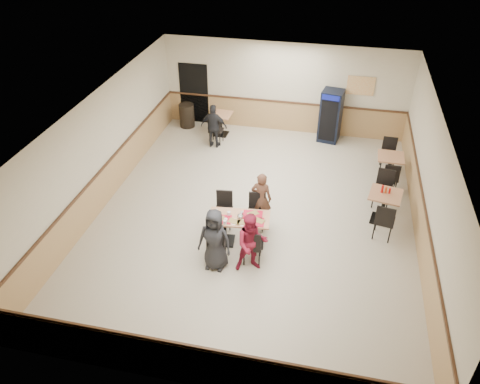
% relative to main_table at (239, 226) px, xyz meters
% --- Properties ---
extents(ground, '(10.00, 10.00, 0.00)m').
position_rel_main_table_xyz_m(ground, '(0.16, 1.12, -0.50)').
color(ground, beige).
rests_on(ground, ground).
extents(room_shell, '(10.00, 10.00, 10.00)m').
position_rel_main_table_xyz_m(room_shell, '(1.93, 3.67, 0.08)').
color(room_shell, silver).
rests_on(room_shell, ground).
extents(main_table, '(1.48, 0.86, 0.75)m').
position_rel_main_table_xyz_m(main_table, '(0.00, 0.00, 0.00)').
color(main_table, black).
rests_on(main_table, ground).
extents(main_chairs, '(1.43, 1.78, 0.95)m').
position_rel_main_table_xyz_m(main_chairs, '(-0.05, -0.01, -0.02)').
color(main_chairs, black).
rests_on(main_chairs, ground).
extents(diner_woman_left, '(0.77, 0.53, 1.52)m').
position_rel_main_table_xyz_m(diner_woman_left, '(-0.35, -0.90, 0.26)').
color(diner_woman_left, black).
rests_on(diner_woman_left, ground).
extents(diner_woman_right, '(0.85, 0.75, 1.46)m').
position_rel_main_table_xyz_m(diner_woman_right, '(0.45, -0.81, 0.23)').
color(diner_woman_right, maroon).
rests_on(diner_woman_right, ground).
extents(diner_man_opposite, '(0.54, 0.38, 1.43)m').
position_rel_main_table_xyz_m(diner_man_opposite, '(0.35, 0.90, 0.22)').
color(diner_man_opposite, brown).
rests_on(diner_man_opposite, ground).
extents(lone_diner, '(0.85, 0.37, 1.43)m').
position_rel_main_table_xyz_m(lone_diner, '(-1.81, 4.47, 0.22)').
color(lone_diner, black).
rests_on(lone_diner, ground).
extents(tabletop_clutter, '(1.24, 0.70, 0.12)m').
position_rel_main_table_xyz_m(tabletop_clutter, '(0.00, -0.07, 0.27)').
color(tabletop_clutter, red).
rests_on(tabletop_clutter, main_table).
extents(side_table_near, '(0.89, 0.89, 0.82)m').
position_rel_main_table_xyz_m(side_table_near, '(3.33, 1.61, 0.04)').
color(side_table_near, black).
rests_on(side_table_near, ground).
extents(side_table_near_chair_south, '(0.56, 0.56, 1.04)m').
position_rel_main_table_xyz_m(side_table_near_chair_south, '(3.33, 0.95, 0.02)').
color(side_table_near_chair_south, black).
rests_on(side_table_near_chair_south, ground).
extents(side_table_near_chair_north, '(0.56, 0.56, 1.04)m').
position_rel_main_table_xyz_m(side_table_near_chair_north, '(3.33, 2.26, 0.02)').
color(side_table_near_chair_north, black).
rests_on(side_table_near_chair_north, ground).
extents(side_table_far, '(0.73, 0.73, 0.77)m').
position_rel_main_table_xyz_m(side_table_far, '(3.56, 3.62, 0.01)').
color(side_table_far, black).
rests_on(side_table_far, ground).
extents(side_table_far_chair_south, '(0.46, 0.46, 0.98)m').
position_rel_main_table_xyz_m(side_table_far_chair_south, '(3.56, 3.01, -0.01)').
color(side_table_far_chair_south, black).
rests_on(side_table_far_chair_south, ground).
extents(side_table_far_chair_north, '(0.46, 0.46, 0.98)m').
position_rel_main_table_xyz_m(side_table_far_chair_north, '(3.56, 4.24, -0.01)').
color(side_table_far_chair_north, black).
rests_on(side_table_far_chair_north, ground).
extents(condiment_caddy, '(0.23, 0.06, 0.20)m').
position_rel_main_table_xyz_m(condiment_caddy, '(3.30, 1.66, 0.41)').
color(condiment_caddy, red).
rests_on(condiment_caddy, side_table_near).
extents(back_table, '(0.74, 0.74, 0.75)m').
position_rel_main_table_xyz_m(back_table, '(-1.81, 5.32, 0.00)').
color(back_table, black).
rests_on(back_table, ground).
extents(back_table_chair_lone, '(0.46, 0.46, 0.95)m').
position_rel_main_table_xyz_m(back_table_chair_lone, '(-1.81, 4.72, -0.02)').
color(back_table_chair_lone, black).
rests_on(back_table_chair_lone, ground).
extents(pepsi_cooler, '(0.75, 0.75, 1.71)m').
position_rel_main_table_xyz_m(pepsi_cooler, '(1.75, 5.72, 0.36)').
color(pepsi_cooler, black).
rests_on(pepsi_cooler, ground).
extents(trash_bin, '(0.51, 0.51, 0.81)m').
position_rel_main_table_xyz_m(trash_bin, '(-3.11, 5.67, -0.10)').
color(trash_bin, black).
rests_on(trash_bin, ground).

